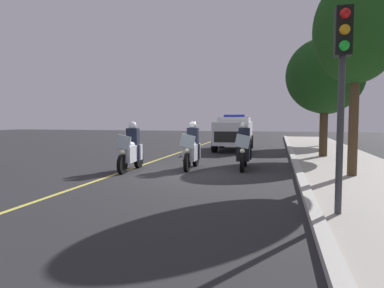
% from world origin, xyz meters
% --- Properties ---
extents(ground_plane, '(80.00, 80.00, 0.00)m').
position_xyz_m(ground_plane, '(0.00, 0.00, 0.00)').
color(ground_plane, '#28282B').
extents(curb_strip, '(48.00, 0.24, 0.15)m').
position_xyz_m(curb_strip, '(0.00, 3.70, 0.07)').
color(curb_strip, '#B7B5AD').
rests_on(curb_strip, ground).
extents(sidewalk_strip, '(48.00, 3.60, 0.10)m').
position_xyz_m(sidewalk_strip, '(0.00, 5.60, 0.05)').
color(sidewalk_strip, '#A8A399').
rests_on(sidewalk_strip, ground).
extents(lane_stripe_center, '(48.00, 0.12, 0.01)m').
position_xyz_m(lane_stripe_center, '(0.00, -2.12, 0.00)').
color(lane_stripe_center, '#E0D14C').
rests_on(lane_stripe_center, ground).
extents(police_motorcycle_lead_left, '(2.14, 0.58, 1.72)m').
position_xyz_m(police_motorcycle_lead_left, '(-0.04, -1.94, 0.70)').
color(police_motorcycle_lead_left, black).
rests_on(police_motorcycle_lead_left, ground).
extents(police_motorcycle_lead_right, '(2.14, 0.58, 1.72)m').
position_xyz_m(police_motorcycle_lead_right, '(-1.00, 0.00, 0.70)').
color(police_motorcycle_lead_right, black).
rests_on(police_motorcycle_lead_right, ground).
extents(police_motorcycle_trailing, '(2.14, 0.58, 1.72)m').
position_xyz_m(police_motorcycle_trailing, '(-1.41, 1.84, 0.70)').
color(police_motorcycle_trailing, black).
rests_on(police_motorcycle_trailing, ground).
extents(police_suv, '(4.96, 2.20, 2.05)m').
position_xyz_m(police_suv, '(-9.13, 0.54, 1.07)').
color(police_suv, silver).
rests_on(police_suv, ground).
extents(traffic_light, '(0.38, 0.28, 3.68)m').
position_xyz_m(traffic_light, '(4.60, 4.10, 2.79)').
color(traffic_light, '#38383D').
rests_on(traffic_light, sidewalk_strip).
extents(tree_mid_block, '(2.48, 2.48, 5.92)m').
position_xyz_m(tree_mid_block, '(-0.11, 5.22, 4.40)').
color(tree_mid_block, '#4C3823').
rests_on(tree_mid_block, sidewalk_strip).
extents(tree_far_back, '(3.47, 3.47, 5.36)m').
position_xyz_m(tree_far_back, '(-5.76, 5.04, 3.74)').
color(tree_far_back, '#42301E').
rests_on(tree_far_back, sidewalk_strip).
extents(tree_behind_suv, '(3.60, 3.60, 5.45)m').
position_xyz_m(tree_behind_suv, '(-12.87, 5.99, 3.81)').
color(tree_behind_suv, '#4C3823').
rests_on(tree_behind_suv, sidewalk_strip).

